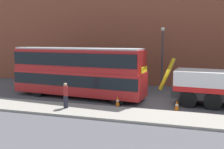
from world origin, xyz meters
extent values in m
plane|color=#4C4C51|center=(0.00, 0.00, 0.00)|extent=(120.00, 120.00, 0.00)
cube|color=gray|center=(0.00, -4.20, 0.07)|extent=(60.00, 2.80, 0.15)
cube|color=brown|center=(0.00, 7.22, 8.00)|extent=(60.00, 1.20, 16.00)
cube|color=silver|center=(4.23, -0.22, 1.83)|extent=(6.32, 3.17, 1.40)
cube|color=red|center=(4.23, -0.22, 1.31)|extent=(6.33, 3.22, 0.36)
cylinder|color=#B79914|center=(0.54, 0.14, 2.13)|extent=(1.25, 0.40, 2.52)
cylinder|color=black|center=(3.94, 0.93, 0.58)|extent=(1.19, 0.45, 1.16)
cylinder|color=black|center=(3.73, -1.28, 0.58)|extent=(1.19, 0.45, 1.16)
cylinder|color=black|center=(2.35, 1.08, 0.58)|extent=(1.19, 0.45, 1.16)
cylinder|color=black|center=(2.14, -1.13, 0.58)|extent=(1.19, 0.45, 1.16)
cube|color=#AD1E1E|center=(-6.53, -0.34, 1.29)|extent=(11.19, 3.54, 1.90)
cube|color=#AD1E1E|center=(-6.53, -0.34, 3.09)|extent=(10.96, 3.42, 1.70)
cube|color=black|center=(-6.53, -0.34, 1.54)|extent=(11.08, 3.58, 0.90)
cube|color=black|center=(-6.53, -0.34, 3.19)|extent=(10.86, 3.56, 1.00)
cube|color=#B2B2B2|center=(-6.53, -0.34, 4.00)|extent=(10.73, 3.30, 0.12)
cube|color=yellow|center=(-1.03, -0.87, 2.54)|extent=(0.20, 1.50, 0.44)
cylinder|color=black|center=(-2.54, 0.36, 0.52)|extent=(1.06, 0.40, 1.04)
cylinder|color=black|center=(-2.75, -1.79, 0.52)|extent=(1.06, 0.40, 1.04)
cylinder|color=black|center=(-9.71, 1.05, 0.52)|extent=(1.06, 0.40, 1.04)
cylinder|color=black|center=(-9.92, -1.10, 0.52)|extent=(1.06, 0.40, 1.04)
cylinder|color=#232333|center=(-5.77, -4.11, 0.57)|extent=(0.42, 0.42, 0.85)
cube|color=maroon|center=(-5.77, -4.11, 1.31)|extent=(0.44, 0.48, 0.62)
sphere|color=tan|center=(-5.77, -4.11, 1.74)|extent=(0.24, 0.24, 0.24)
cone|color=orange|center=(-2.68, -2.16, 0.36)|extent=(0.32, 0.32, 0.72)
cylinder|color=white|center=(-2.68, -2.16, 0.40)|extent=(0.21, 0.21, 0.10)
cube|color=black|center=(-2.68, -2.16, 0.02)|extent=(0.36, 0.36, 0.04)
cone|color=orange|center=(1.42, -2.16, 0.36)|extent=(0.32, 0.32, 0.72)
cylinder|color=white|center=(1.42, -2.16, 0.40)|extent=(0.21, 0.21, 0.10)
cube|color=black|center=(1.42, -2.16, 0.02)|extent=(0.36, 0.36, 0.04)
cylinder|color=#38383D|center=(-0.32, 5.02, 2.75)|extent=(0.16, 0.16, 5.50)
sphere|color=#EAE5C6|center=(-0.32, 5.02, 5.65)|extent=(0.36, 0.36, 0.36)
camera|label=1|loc=(2.02, -19.48, 4.80)|focal=41.37mm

